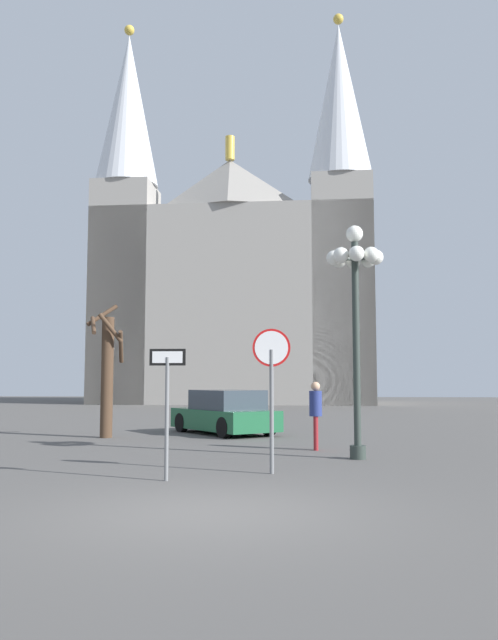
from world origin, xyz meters
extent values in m
plane|color=#514F4C|center=(0.00, 0.00, 0.00)|extent=(120.00, 120.00, 0.00)
cube|color=gray|center=(-3.99, 41.60, 7.33)|extent=(21.01, 10.31, 14.66)
pyramid|color=gray|center=(-4.04, 37.57, 16.41)|extent=(7.34, 2.09, 3.50)
cylinder|color=gold|center=(-4.04, 37.57, 19.06)|extent=(0.70, 0.70, 1.80)
cube|color=gray|center=(-12.26, 38.87, 8.38)|extent=(4.47, 4.47, 16.77)
cone|color=silver|center=(-12.26, 38.87, 22.93)|extent=(4.86, 4.86, 12.32)
sphere|color=gold|center=(-12.26, 38.87, 29.49)|extent=(0.80, 0.80, 0.80)
cube|color=gray|center=(4.21, 38.68, 8.38)|extent=(4.47, 4.47, 16.77)
cone|color=silver|center=(4.21, 38.68, 22.93)|extent=(4.86, 4.86, 12.32)
sphere|color=gold|center=(4.21, 38.68, 29.49)|extent=(0.80, 0.80, 0.80)
cylinder|color=slate|center=(0.68, 3.62, 1.17)|extent=(0.08, 0.08, 2.34)
cylinder|color=red|center=(0.68, 3.62, 2.38)|extent=(0.73, 0.08, 0.73)
cylinder|color=white|center=(0.68, 3.60, 2.38)|extent=(0.64, 0.04, 0.64)
cylinder|color=slate|center=(-1.13, 2.62, 1.08)|extent=(0.07, 0.07, 2.16)
cube|color=black|center=(-1.13, 2.62, 2.16)|extent=(0.65, 0.04, 0.30)
cube|color=white|center=(-1.13, 2.60, 2.16)|extent=(0.54, 0.01, 0.21)
cylinder|color=#2D3833|center=(2.48, 6.04, 2.46)|extent=(0.16, 0.16, 4.92)
cylinder|color=#2D3833|center=(2.48, 6.04, 0.15)|extent=(0.36, 0.36, 0.30)
sphere|color=white|center=(2.48, 6.04, 5.12)|extent=(0.39, 0.39, 0.39)
sphere|color=white|center=(2.96, 6.04, 4.56)|extent=(0.35, 0.35, 0.35)
cylinder|color=#2D3833|center=(2.72, 6.04, 4.56)|extent=(0.05, 0.48, 0.05)
sphere|color=white|center=(2.82, 6.38, 4.56)|extent=(0.35, 0.35, 0.35)
cylinder|color=#2D3833|center=(2.65, 6.21, 4.56)|extent=(0.37, 0.37, 0.05)
sphere|color=white|center=(2.48, 6.52, 4.56)|extent=(0.35, 0.35, 0.35)
cylinder|color=#2D3833|center=(2.48, 6.28, 4.56)|extent=(0.48, 0.05, 0.05)
sphere|color=white|center=(2.15, 6.38, 4.56)|extent=(0.35, 0.35, 0.35)
cylinder|color=#2D3833|center=(2.32, 6.21, 4.56)|extent=(0.37, 0.37, 0.05)
sphere|color=white|center=(2.01, 6.04, 4.56)|extent=(0.35, 0.35, 0.35)
cylinder|color=#2D3833|center=(2.25, 6.04, 4.56)|extent=(0.05, 0.48, 0.05)
sphere|color=white|center=(2.15, 5.70, 4.56)|extent=(0.35, 0.35, 0.35)
cylinder|color=#2D3833|center=(2.32, 5.87, 4.56)|extent=(0.37, 0.37, 0.05)
sphere|color=white|center=(2.48, 5.56, 4.56)|extent=(0.35, 0.35, 0.35)
cylinder|color=#2D3833|center=(2.48, 5.80, 4.56)|extent=(0.48, 0.05, 0.05)
sphere|color=white|center=(2.82, 5.70, 4.56)|extent=(0.35, 0.35, 0.35)
cylinder|color=#2D3833|center=(2.65, 5.87, 4.56)|extent=(0.37, 0.37, 0.05)
cylinder|color=#473323|center=(-4.76, 10.80, 1.86)|extent=(0.38, 0.38, 3.71)
cylinder|color=#473323|center=(-4.37, 10.89, 2.79)|extent=(0.33, 0.91, 0.99)
cylinder|color=#473323|center=(-4.60, 10.50, 3.35)|extent=(0.76, 0.50, 0.91)
cylinder|color=#473323|center=(-5.18, 10.63, 3.45)|extent=(0.48, 0.95, 0.65)
cylinder|color=#473323|center=(-5.08, 11.16, 3.82)|extent=(0.87, 0.77, 0.76)
cube|color=#1E5B38|center=(-1.33, 12.54, 0.48)|extent=(3.99, 4.36, 0.65)
cube|color=#333D47|center=(-1.21, 12.38, 1.12)|extent=(2.73, 2.83, 0.64)
cylinder|color=black|center=(-2.85, 13.12, 0.32)|extent=(0.57, 0.64, 0.64)
cylinder|color=black|center=(-1.55, 14.15, 0.32)|extent=(0.57, 0.64, 0.64)
cylinder|color=black|center=(-1.12, 10.93, 0.32)|extent=(0.57, 0.64, 0.64)
cylinder|color=black|center=(0.18, 11.96, 0.32)|extent=(0.57, 0.64, 0.64)
cylinder|color=maroon|center=(1.59, 7.89, 0.42)|extent=(0.12, 0.12, 0.85)
cylinder|color=maroon|center=(1.59, 7.73, 0.42)|extent=(0.12, 0.12, 0.85)
cylinder|color=navy|center=(1.59, 7.81, 1.17)|extent=(0.32, 0.32, 0.64)
sphere|color=tan|center=(1.59, 7.81, 1.60)|extent=(0.23, 0.23, 0.23)
camera|label=1|loc=(1.27, -8.62, 1.75)|focal=35.95mm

